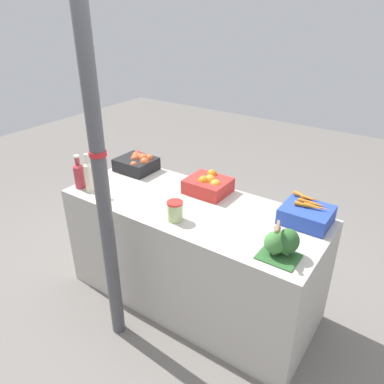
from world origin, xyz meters
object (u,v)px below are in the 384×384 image
at_px(juice_bottle_ruby, 79,174).
at_px(pickle_jar, 175,211).
at_px(broccoli_pile, 283,243).
at_px(apple_crate, 138,162).
at_px(orange_crate, 208,185).
at_px(carrot_crate, 307,214).
at_px(juice_bottle_cloudy, 89,176).
at_px(sparrow_bird, 277,229).
at_px(support_pole, 100,173).

height_order(juice_bottle_ruby, pickle_jar, juice_bottle_ruby).
bearing_deg(broccoli_pile, juice_bottle_ruby, -177.61).
distance_m(apple_crate, orange_crate, 0.71).
relative_size(carrot_crate, juice_bottle_cloudy, 1.03).
height_order(carrot_crate, sparrow_bird, sparrow_bird).
distance_m(apple_crate, broccoli_pile, 1.52).
relative_size(broccoli_pile, sparrow_bird, 1.66).
xyz_separation_m(carrot_crate, broccoli_pile, (0.01, -0.42, 0.02)).
height_order(apple_crate, juice_bottle_cloudy, juice_bottle_cloudy).
bearing_deg(broccoli_pile, juice_bottle_cloudy, -177.44).
bearing_deg(orange_crate, juice_bottle_ruby, -150.29).
distance_m(broccoli_pile, sparrow_bird, 0.13).
xyz_separation_m(support_pole, apple_crate, (-0.48, 0.82, -0.32)).
distance_m(juice_bottle_ruby, juice_bottle_cloudy, 0.11).
bearing_deg(apple_crate, juice_bottle_cloudy, -93.46).
height_order(juice_bottle_ruby, sparrow_bird, juice_bottle_ruby).
relative_size(orange_crate, broccoli_pile, 1.39).
xyz_separation_m(support_pole, juice_bottle_cloudy, (-0.51, 0.32, -0.27)).
bearing_deg(apple_crate, sparrow_bird, -18.60).
height_order(support_pole, pickle_jar, support_pole).
bearing_deg(sparrow_bird, carrot_crate, 160.16).
bearing_deg(juice_bottle_ruby, juice_bottle_cloudy, 0.00).
bearing_deg(apple_crate, juice_bottle_ruby, -105.75).
height_order(orange_crate, carrot_crate, same).
distance_m(support_pole, orange_crate, 0.90).
bearing_deg(orange_crate, support_pole, -105.99).
xyz_separation_m(juice_bottle_cloudy, pickle_jar, (0.77, 0.03, -0.06)).
relative_size(apple_crate, sparrow_bird, 2.30).
bearing_deg(pickle_jar, juice_bottle_ruby, -178.25).
relative_size(carrot_crate, sparrow_bird, 2.30).
xyz_separation_m(apple_crate, pickle_jar, (0.74, -0.47, -0.00)).
height_order(support_pole, sparrow_bird, support_pole).
height_order(carrot_crate, juice_bottle_cloudy, juice_bottle_cloudy).
height_order(carrot_crate, broccoli_pile, broccoli_pile).
height_order(support_pole, broccoli_pile, support_pole).
xyz_separation_m(support_pole, carrot_crate, (0.97, 0.81, -0.33)).
relative_size(juice_bottle_ruby, pickle_jar, 1.96).
bearing_deg(support_pole, juice_bottle_ruby, 152.53).
distance_m(juice_bottle_cloudy, pickle_jar, 0.78).
bearing_deg(apple_crate, carrot_crate, -0.33).
height_order(apple_crate, carrot_crate, apple_crate).
distance_m(broccoli_pile, juice_bottle_ruby, 1.60).
relative_size(apple_crate, orange_crate, 1.00).
xyz_separation_m(apple_crate, sparrow_bird, (1.44, -0.48, 0.12)).
bearing_deg(orange_crate, apple_crate, 178.99).
bearing_deg(juice_bottle_ruby, apple_crate, 74.25).
xyz_separation_m(apple_crate, juice_bottle_cloudy, (-0.03, -0.49, 0.06)).
xyz_separation_m(support_pole, orange_crate, (0.23, 0.80, -0.33)).
bearing_deg(juice_bottle_ruby, pickle_jar, 1.75).
relative_size(carrot_crate, juice_bottle_ruby, 1.17).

